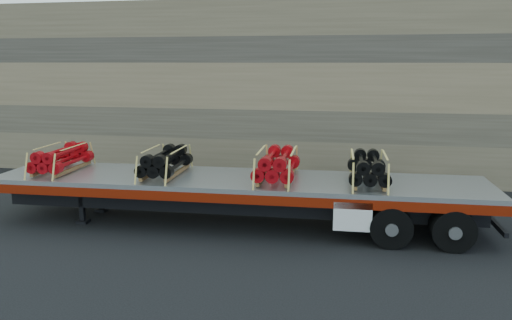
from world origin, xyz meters
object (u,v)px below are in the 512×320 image
at_px(bundle_midrear, 277,165).
at_px(bundle_front, 62,159).
at_px(trailer, 238,201).
at_px(bundle_rear, 368,169).
at_px(bundle_midfront, 165,162).

bearing_deg(bundle_midrear, bundle_front, -180.00).
bearing_deg(trailer, bundle_rear, 0.00).
relative_size(bundle_midfront, bundle_midrear, 0.94).
bearing_deg(bundle_front, bundle_rear, 0.00).
xyz_separation_m(trailer, bundle_midrear, (1.14, 0.04, 1.09)).
relative_size(bundle_front, bundle_midrear, 0.93).
relative_size(bundle_front, bundle_rear, 0.98).
bearing_deg(bundle_midrear, trailer, 180.00).
bearing_deg(bundle_midfront, bundle_front, -180.00).
distance_m(trailer, bundle_front, 5.51).
bearing_deg(bundle_rear, bundle_front, 180.00).
bearing_deg(bundle_front, trailer, 0.00).
relative_size(bundle_midfront, bundle_rear, 0.98).
xyz_separation_m(bundle_midfront, bundle_midrear, (3.27, 0.11, 0.03)).
height_order(trailer, bundle_rear, bundle_rear).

